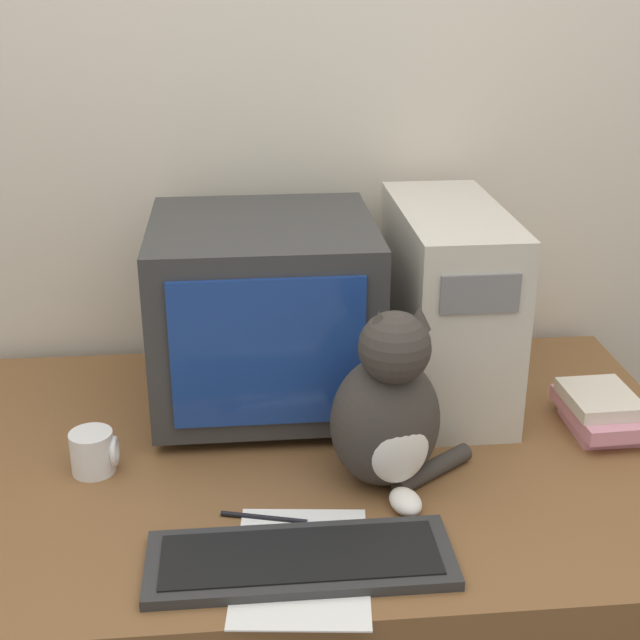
{
  "coord_description": "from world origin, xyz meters",
  "views": [
    {
      "loc": [
        -0.12,
        -1.0,
        1.64
      ],
      "look_at": [
        0.02,
        0.53,
        1.0
      ],
      "focal_mm": 50.0,
      "sensor_mm": 36.0,
      "label": 1
    }
  ],
  "objects_px": {
    "book_stack": "(601,411)",
    "mug": "(94,452)",
    "cat": "(389,412)",
    "computer_tower": "(447,303)",
    "keyboard": "(300,559)",
    "crt_monitor": "(264,312)",
    "pen": "(264,518)"
  },
  "relations": [
    {
      "from": "computer_tower",
      "to": "mug",
      "type": "bearing_deg",
      "value": -159.81
    },
    {
      "from": "keyboard",
      "to": "cat",
      "type": "relative_size",
      "value": 1.39
    },
    {
      "from": "computer_tower",
      "to": "pen",
      "type": "relative_size",
      "value": 3.29
    },
    {
      "from": "keyboard",
      "to": "pen",
      "type": "height_order",
      "value": "keyboard"
    },
    {
      "from": "computer_tower",
      "to": "mug",
      "type": "distance_m",
      "value": 0.77
    },
    {
      "from": "keyboard",
      "to": "mug",
      "type": "height_order",
      "value": "mug"
    },
    {
      "from": "cat",
      "to": "pen",
      "type": "height_order",
      "value": "cat"
    },
    {
      "from": "mug",
      "to": "cat",
      "type": "bearing_deg",
      "value": -9.85
    },
    {
      "from": "crt_monitor",
      "to": "cat",
      "type": "xyz_separation_m",
      "value": [
        0.2,
        -0.34,
        -0.06
      ]
    },
    {
      "from": "cat",
      "to": "computer_tower",
      "type": "bearing_deg",
      "value": 49.92
    },
    {
      "from": "computer_tower",
      "to": "keyboard",
      "type": "distance_m",
      "value": 0.7
    },
    {
      "from": "crt_monitor",
      "to": "computer_tower",
      "type": "bearing_deg",
      "value": 2.17
    },
    {
      "from": "crt_monitor",
      "to": "cat",
      "type": "height_order",
      "value": "crt_monitor"
    },
    {
      "from": "crt_monitor",
      "to": "pen",
      "type": "bearing_deg",
      "value": -92.84
    },
    {
      "from": "mug",
      "to": "computer_tower",
      "type": "bearing_deg",
      "value": 20.19
    },
    {
      "from": "keyboard",
      "to": "book_stack",
      "type": "relative_size",
      "value": 2.25
    },
    {
      "from": "cat",
      "to": "pen",
      "type": "bearing_deg",
      "value": -170.97
    },
    {
      "from": "keyboard",
      "to": "mug",
      "type": "relative_size",
      "value": 5.65
    },
    {
      "from": "book_stack",
      "to": "mug",
      "type": "height_order",
      "value": "mug"
    },
    {
      "from": "computer_tower",
      "to": "keyboard",
      "type": "bearing_deg",
      "value": -121.85
    },
    {
      "from": "keyboard",
      "to": "mug",
      "type": "bearing_deg",
      "value": 139.24
    },
    {
      "from": "computer_tower",
      "to": "keyboard",
      "type": "height_order",
      "value": "computer_tower"
    },
    {
      "from": "crt_monitor",
      "to": "computer_tower",
      "type": "xyz_separation_m",
      "value": [
        0.39,
        0.01,
        -0.0
      ]
    },
    {
      "from": "book_stack",
      "to": "mug",
      "type": "xyz_separation_m",
      "value": [
        -0.99,
        -0.06,
        -0.0
      ]
    },
    {
      "from": "keyboard",
      "to": "book_stack",
      "type": "xyz_separation_m",
      "value": [
        0.63,
        0.37,
        0.03
      ]
    },
    {
      "from": "crt_monitor",
      "to": "mug",
      "type": "distance_m",
      "value": 0.44
    },
    {
      "from": "keyboard",
      "to": "pen",
      "type": "relative_size",
      "value": 3.29
    },
    {
      "from": "keyboard",
      "to": "book_stack",
      "type": "height_order",
      "value": "book_stack"
    },
    {
      "from": "computer_tower",
      "to": "keyboard",
      "type": "relative_size",
      "value": 1.0
    },
    {
      "from": "pen",
      "to": "computer_tower",
      "type": "bearing_deg",
      "value": 47.53
    },
    {
      "from": "crt_monitor",
      "to": "book_stack",
      "type": "bearing_deg",
      "value": -15.32
    },
    {
      "from": "book_stack",
      "to": "mug",
      "type": "distance_m",
      "value": 0.99
    }
  ]
}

